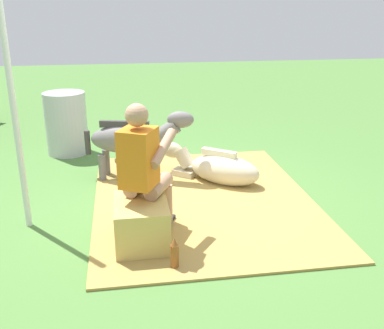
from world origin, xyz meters
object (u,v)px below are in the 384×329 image
hay_bale (141,224)px  water_barrel (66,123)px  tent_pole_left (14,114)px  pony_standing (132,139)px  person_seated (144,166)px  pony_lying (217,168)px  soda_bottle (175,254)px

hay_bale → water_barrel: 3.00m
water_barrel → tent_pole_left: size_ratio=0.39×
pony_standing → tent_pole_left: 1.65m
person_seated → pony_lying: person_seated is taller
hay_bale → person_seated: bearing=-18.4°
pony_standing → water_barrel: bearing=36.9°
hay_bale → soda_bottle: hay_bale is taller
hay_bale → pony_lying: 1.69m
soda_bottle → water_barrel: 3.51m
tent_pole_left → hay_bale: bearing=-116.9°
pony_standing → soda_bottle: size_ratio=4.65×
person_seated → water_barrel: person_seated is taller
pony_lying → person_seated: bearing=142.4°
soda_bottle → pony_lying: bearing=-22.3°
hay_bale → water_barrel: (2.85, 0.92, 0.23)m
person_seated → pony_standing: person_seated is taller
person_seated → pony_lying: bearing=-37.6°
tent_pole_left → soda_bottle: bearing=-127.0°
pony_lying → tent_pole_left: tent_pole_left is taller
water_barrel → soda_bottle: bearing=-160.5°
pony_standing → pony_lying: bearing=-104.9°
person_seated → pony_standing: 1.50m
soda_bottle → tent_pole_left: 1.95m
person_seated → tent_pole_left: size_ratio=0.58×
hay_bale → soda_bottle: bearing=-151.5°
pony_lying → water_barrel: water_barrel is taller
pony_standing → person_seated: bearing=-177.6°
hay_bale → person_seated: size_ratio=0.47×
soda_bottle → hay_bale: bearing=28.5°
person_seated → soda_bottle: person_seated is taller
hay_bale → pony_lying: hay_bale is taller
soda_bottle → tent_pole_left: tent_pole_left is taller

